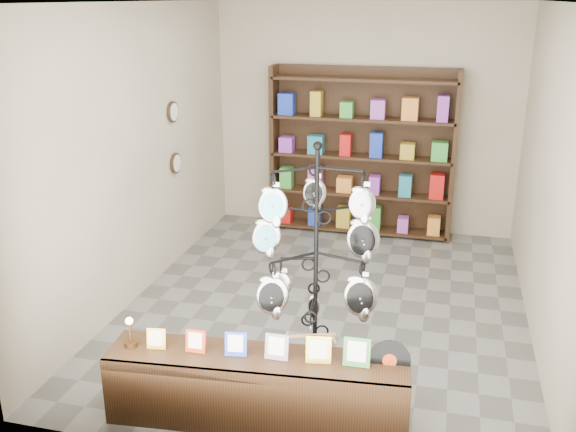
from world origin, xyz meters
name	(u,v)px	position (x,y,z in m)	size (l,w,h in m)	color
ground	(326,305)	(0.00, 0.00, 0.00)	(5.00, 5.00, 0.00)	slate
room_envelope	(330,129)	(0.00, 0.00, 1.85)	(5.00, 5.00, 5.00)	beige
display_tree	(316,253)	(0.18, -1.48, 1.19)	(1.07, 1.05, 2.06)	black
front_shelf	(257,388)	(-0.14, -2.01, 0.28)	(2.26, 0.66, 0.79)	black
back_shelving	(361,158)	(0.00, 2.30, 1.03)	(2.42, 0.36, 2.20)	black
wall_clocks	(174,138)	(-1.97, 0.80, 1.50)	(0.03, 0.24, 0.84)	black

